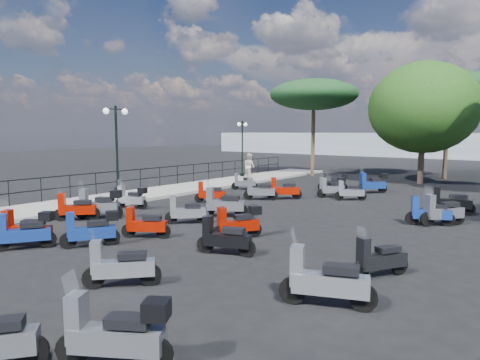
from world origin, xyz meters
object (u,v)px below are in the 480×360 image
Objects in this scene: scooter_9 at (210,194)px; pine_0 at (449,88)px; lamp_post_1 at (117,144)px; scooter_11 at (333,182)px; scooter_15 at (223,204)px; scooter_4 at (260,191)px; scooter_8 at (145,224)px; scooter_14 at (186,212)px; scooter_23 at (325,281)px; scooter_7 at (22,234)px; pedestrian_far at (249,166)px; scooter_27 at (450,202)px; scooter_21 at (372,183)px; pine_2 at (314,95)px; scooter_10 at (284,190)px; scooter_16 at (332,188)px; broadleaf_tree at (424,108)px; scooter_12 at (91,230)px; scooter_25 at (442,212)px; scooter_2 at (76,208)px; scooter_3 at (132,198)px; scooter_1 at (99,205)px; scooter_6 at (27,229)px; scooter_17 at (115,334)px; scooter_18 at (238,223)px; scooter_24 at (379,259)px; lamp_post_2 at (242,145)px; scooter_13 at (120,266)px; scooter_20 at (350,192)px; scooter_19 at (224,238)px.

scooter_9 is 0.18× the size of pine_0.
lamp_post_1 is 2.92× the size of scooter_11.
scooter_15 is 0.23× the size of pine_0.
scooter_4 is 1.08× the size of scooter_8.
scooter_14 is 0.72× the size of scooter_23.
scooter_4 is at bearing -59.69° from scooter_7.
scooter_27 is (12.76, -3.94, -0.52)m from pedestrian_far.
scooter_7 is at bearing 116.98° from scooter_21.
pedestrian_far is at bearing 8.43° from scooter_4.
pine_2 is at bearing 89.36° from lamp_post_1.
scooter_10 is 0.97× the size of scooter_16.
scooter_23 is 21.63m from broadleaf_tree.
scooter_23 reaches higher than scooter_4.
scooter_15 is at bearing -55.89° from scooter_14.
scooter_21 is at bearing -97.70° from broadleaf_tree.
scooter_4 is 5.96m from scooter_14.
pine_2 reaches higher than scooter_16.
scooter_12 is 11.53m from scooter_25.
scooter_8 is at bearing -87.89° from scooter_7.
scooter_3 is at bearing -37.99° from scooter_2.
pedestrian_far reaches higher than scooter_10.
pine_2 is (-3.32, 11.42, 5.40)m from scooter_4.
pine_2 is at bearing -11.53° from scooter_15.
pedestrian_far is at bearing -24.15° from scooter_1.
scooter_6 is at bearing 145.95° from scooter_11.
scooter_2 is at bearing 116.45° from scooter_1.
lamp_post_1 is at bearing 68.11° from scooter_9.
pine_2 is (-4.12, 10.56, 5.39)m from scooter_10.
scooter_17 is (9.40, -5.12, 0.05)m from scooter_2.
scooter_2 is 10.83m from scooter_23.
scooter_18 is at bearing -91.67° from broadleaf_tree.
scooter_12 is 22.21m from pine_2.
scooter_9 is at bearing -109.80° from pine_0.
scooter_8 is 0.91× the size of scooter_12.
scooter_23 is at bearing -171.20° from scooter_4.
scooter_10 is at bearing -15.77° from scooter_24.
scooter_1 is (4.21, -14.26, -1.79)m from lamp_post_2.
scooter_13 is 0.75× the size of scooter_23.
scooter_10 is (7.21, 4.18, -2.17)m from lamp_post_1.
scooter_24 is at bearing -93.34° from scooter_13.
scooter_2 is 0.88× the size of scooter_11.
scooter_11 is at bearing 57.39° from lamp_post_1.
scooter_20 is at bearing 3.91° from scooter_25.
scooter_27 is (5.64, -1.20, 0.00)m from scooter_16.
scooter_21 is (9.84, 8.75, -2.11)m from lamp_post_1.
scooter_7 reaches higher than scooter_9.
scooter_8 is at bearing 121.05° from scooter_21.
scooter_3 is (1.85, -10.84, -0.53)m from pedestrian_far.
scooter_24 is (1.55, 5.88, -0.09)m from scooter_17.
scooter_13 is 0.82× the size of scooter_19.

